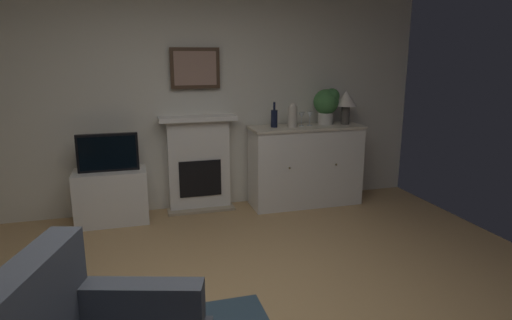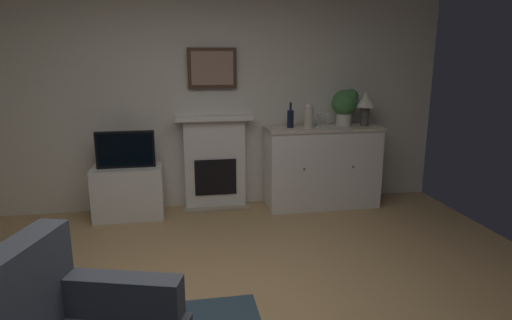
{
  "view_description": "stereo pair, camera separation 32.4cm",
  "coord_description": "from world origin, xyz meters",
  "px_view_note": "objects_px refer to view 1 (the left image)",
  "views": [
    {
      "loc": [
        -0.53,
        -2.37,
        1.76
      ],
      "look_at": [
        0.34,
        0.66,
        1.0
      ],
      "focal_mm": 30.45,
      "sensor_mm": 36.0,
      "label": 1
    },
    {
      "loc": [
        -0.22,
        -2.44,
        1.76
      ],
      "look_at": [
        0.34,
        0.66,
        1.0
      ],
      "focal_mm": 30.45,
      "sensor_mm": 36.0,
      "label": 2
    }
  ],
  "objects_px": {
    "wine_glass_center": "(310,115)",
    "tv_set": "(108,153)",
    "fireplace_unit": "(199,163)",
    "table_lamp": "(346,101)",
    "wine_glass_left": "(302,116)",
    "wine_bottle": "(274,118)",
    "potted_plant_small": "(327,103)",
    "framed_picture": "(195,68)",
    "tv_cabinet": "(112,196)",
    "sideboard_cabinet": "(305,165)",
    "vase_decorative": "(292,115)"
  },
  "relations": [
    {
      "from": "wine_glass_center",
      "to": "tv_set",
      "type": "height_order",
      "value": "wine_glass_center"
    },
    {
      "from": "fireplace_unit",
      "to": "table_lamp",
      "type": "distance_m",
      "value": 1.9
    },
    {
      "from": "fireplace_unit",
      "to": "wine_glass_center",
      "type": "distance_m",
      "value": 1.42
    },
    {
      "from": "table_lamp",
      "to": "tv_set",
      "type": "relative_size",
      "value": 0.65
    },
    {
      "from": "wine_glass_left",
      "to": "wine_glass_center",
      "type": "xyz_separation_m",
      "value": [
        0.11,
        0.01,
        0.0
      ]
    },
    {
      "from": "wine_bottle",
      "to": "tv_set",
      "type": "xyz_separation_m",
      "value": [
        -1.84,
        -0.03,
        -0.29
      ]
    },
    {
      "from": "wine_bottle",
      "to": "potted_plant_small",
      "type": "distance_m",
      "value": 0.68
    },
    {
      "from": "framed_picture",
      "to": "wine_glass_center",
      "type": "distance_m",
      "value": 1.43
    },
    {
      "from": "tv_cabinet",
      "to": "wine_glass_center",
      "type": "bearing_deg",
      "value": -0.11
    },
    {
      "from": "wine_glass_left",
      "to": "wine_bottle",
      "type": "bearing_deg",
      "value": 175.98
    },
    {
      "from": "table_lamp",
      "to": "wine_glass_center",
      "type": "relative_size",
      "value": 2.42
    },
    {
      "from": "fireplace_unit",
      "to": "framed_picture",
      "type": "height_order",
      "value": "framed_picture"
    },
    {
      "from": "framed_picture",
      "to": "wine_glass_left",
      "type": "bearing_deg",
      "value": -10.75
    },
    {
      "from": "wine_glass_left",
      "to": "tv_set",
      "type": "height_order",
      "value": "wine_glass_left"
    },
    {
      "from": "sideboard_cabinet",
      "to": "fireplace_unit",
      "type": "bearing_deg",
      "value": 171.98
    },
    {
      "from": "sideboard_cabinet",
      "to": "wine_glass_center",
      "type": "height_order",
      "value": "wine_glass_center"
    },
    {
      "from": "wine_glass_left",
      "to": "tv_set",
      "type": "distance_m",
      "value": 2.19
    },
    {
      "from": "wine_glass_left",
      "to": "wine_glass_center",
      "type": "height_order",
      "value": "same"
    },
    {
      "from": "tv_cabinet",
      "to": "framed_picture",
      "type": "bearing_deg",
      "value": 12.01
    },
    {
      "from": "sideboard_cabinet",
      "to": "potted_plant_small",
      "type": "bearing_deg",
      "value": 9.45
    },
    {
      "from": "fireplace_unit",
      "to": "tv_set",
      "type": "bearing_deg",
      "value": -169.23
    },
    {
      "from": "sideboard_cabinet",
      "to": "wine_glass_center",
      "type": "distance_m",
      "value": 0.6
    },
    {
      "from": "potted_plant_small",
      "to": "wine_bottle",
      "type": "bearing_deg",
      "value": -177.78
    },
    {
      "from": "fireplace_unit",
      "to": "sideboard_cabinet",
      "type": "bearing_deg",
      "value": -8.02
    },
    {
      "from": "wine_glass_left",
      "to": "tv_cabinet",
      "type": "xyz_separation_m",
      "value": [
        -2.17,
        0.02,
        -0.79
      ]
    },
    {
      "from": "vase_decorative",
      "to": "tv_cabinet",
      "type": "height_order",
      "value": "vase_decorative"
    },
    {
      "from": "sideboard_cabinet",
      "to": "tv_set",
      "type": "xyz_separation_m",
      "value": [
        -2.23,
        -0.01,
        0.3
      ]
    },
    {
      "from": "vase_decorative",
      "to": "tv_set",
      "type": "distance_m",
      "value": 2.06
    },
    {
      "from": "fireplace_unit",
      "to": "sideboard_cabinet",
      "type": "relative_size",
      "value": 0.82
    },
    {
      "from": "tv_cabinet",
      "to": "tv_set",
      "type": "relative_size",
      "value": 1.21
    },
    {
      "from": "wine_glass_left",
      "to": "vase_decorative",
      "type": "relative_size",
      "value": 0.59
    },
    {
      "from": "sideboard_cabinet",
      "to": "tv_cabinet",
      "type": "bearing_deg",
      "value": 179.61
    },
    {
      "from": "table_lamp",
      "to": "wine_glass_left",
      "type": "relative_size",
      "value": 2.42
    },
    {
      "from": "tv_set",
      "to": "wine_bottle",
      "type": "bearing_deg",
      "value": 0.86
    },
    {
      "from": "fireplace_unit",
      "to": "table_lamp",
      "type": "relative_size",
      "value": 2.75
    },
    {
      "from": "sideboard_cabinet",
      "to": "table_lamp",
      "type": "distance_m",
      "value": 0.91
    },
    {
      "from": "table_lamp",
      "to": "potted_plant_small",
      "type": "xyz_separation_m",
      "value": [
        -0.23,
        0.05,
        -0.02
      ]
    },
    {
      "from": "vase_decorative",
      "to": "tv_set",
      "type": "relative_size",
      "value": 0.45
    },
    {
      "from": "wine_glass_left",
      "to": "tv_cabinet",
      "type": "relative_size",
      "value": 0.22
    },
    {
      "from": "fireplace_unit",
      "to": "wine_glass_left",
      "type": "bearing_deg",
      "value": -8.63
    },
    {
      "from": "sideboard_cabinet",
      "to": "vase_decorative",
      "type": "bearing_deg",
      "value": -165.77
    },
    {
      "from": "wine_glass_left",
      "to": "table_lamp",
      "type": "bearing_deg",
      "value": 0.37
    },
    {
      "from": "fireplace_unit",
      "to": "vase_decorative",
      "type": "bearing_deg",
      "value": -12.1
    },
    {
      "from": "framed_picture",
      "to": "tv_set",
      "type": "height_order",
      "value": "framed_picture"
    },
    {
      "from": "wine_glass_left",
      "to": "vase_decorative",
      "type": "bearing_deg",
      "value": -160.58
    },
    {
      "from": "wine_glass_center",
      "to": "tv_cabinet",
      "type": "xyz_separation_m",
      "value": [
        -2.28,
        0.0,
        -0.79
      ]
    },
    {
      "from": "wine_glass_left",
      "to": "wine_glass_center",
      "type": "distance_m",
      "value": 0.11
    },
    {
      "from": "sideboard_cabinet",
      "to": "wine_bottle",
      "type": "bearing_deg",
      "value": 177.18
    },
    {
      "from": "table_lamp",
      "to": "tv_cabinet",
      "type": "bearing_deg",
      "value": 179.69
    },
    {
      "from": "vase_decorative",
      "to": "wine_glass_center",
      "type": "bearing_deg",
      "value": 14.1
    }
  ]
}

